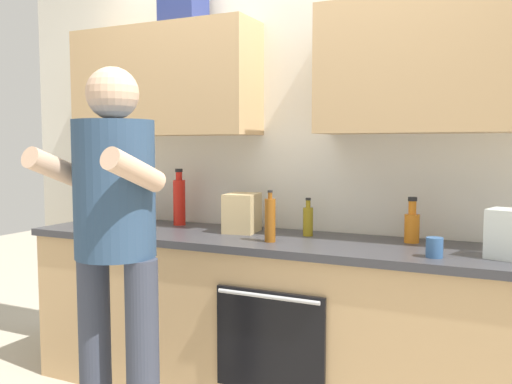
% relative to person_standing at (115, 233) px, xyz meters
% --- Properties ---
extents(back_wall_unit, '(4.00, 0.38, 2.50)m').
position_rel_person_standing_xyz_m(back_wall_unit, '(0.38, 1.09, 0.48)').
color(back_wall_unit, silver).
rests_on(back_wall_unit, ground).
extents(counter, '(2.84, 0.67, 0.90)m').
position_rel_person_standing_xyz_m(counter, '(0.38, 0.82, -0.57)').
color(counter, tan).
rests_on(counter, ground).
extents(person_standing, '(0.49, 0.45, 1.72)m').
position_rel_person_standing_xyz_m(person_standing, '(0.00, 0.00, 0.00)').
color(person_standing, '#383D4C').
rests_on(person_standing, ground).
extents(bottle_oil, '(0.05, 0.05, 0.21)m').
position_rel_person_standing_xyz_m(bottle_oil, '(0.52, 0.96, -0.03)').
color(bottle_oil, olive).
rests_on(bottle_oil, counter).
extents(bottle_juice, '(0.08, 0.08, 0.23)m').
position_rel_person_standing_xyz_m(bottle_juice, '(1.06, 0.99, -0.03)').
color(bottle_juice, orange).
rests_on(bottle_juice, counter).
extents(bottle_syrup, '(0.06, 0.06, 0.26)m').
position_rel_person_standing_xyz_m(bottle_syrup, '(0.41, 0.70, -0.00)').
color(bottle_syrup, '#8C4C14').
rests_on(bottle_syrup, counter).
extents(bottle_wine, '(0.06, 0.06, 0.21)m').
position_rel_person_standing_xyz_m(bottle_wine, '(-0.67, 0.99, -0.03)').
color(bottle_wine, '#471419').
rests_on(bottle_wine, counter).
extents(bottle_hotsauce, '(0.07, 0.07, 0.35)m').
position_rel_person_standing_xyz_m(bottle_hotsauce, '(-0.34, 1.00, 0.03)').
color(bottle_hotsauce, red).
rests_on(bottle_hotsauce, counter).
extents(cup_tea, '(0.07, 0.07, 0.09)m').
position_rel_person_standing_xyz_m(cup_tea, '(1.22, 0.65, -0.07)').
color(cup_tea, '#33598C').
rests_on(cup_tea, counter).
extents(grocery_bag_rice, '(0.26, 0.26, 0.14)m').
position_rel_person_standing_xyz_m(grocery_bag_rice, '(-0.57, 0.73, -0.05)').
color(grocery_bag_rice, beige).
rests_on(grocery_bag_rice, counter).
extents(grocery_bag_bread, '(0.20, 0.23, 0.22)m').
position_rel_person_standing_xyz_m(grocery_bag_bread, '(0.14, 0.92, -0.01)').
color(grocery_bag_bread, tan).
rests_on(grocery_bag_bread, counter).
extents(grocery_bag_produce, '(0.21, 0.20, 0.22)m').
position_rel_person_standing_xyz_m(grocery_bag_produce, '(1.52, 0.77, -0.01)').
color(grocery_bag_produce, silver).
rests_on(grocery_bag_produce, counter).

